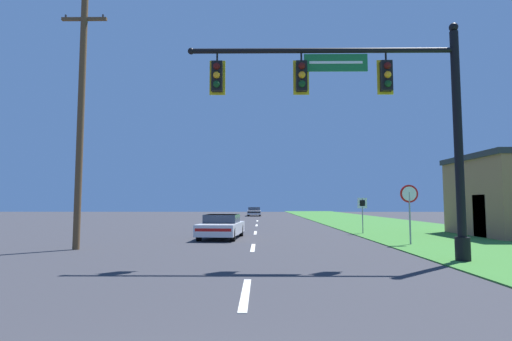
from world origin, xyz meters
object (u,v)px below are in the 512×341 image
at_px(signal_mast, 382,112).
at_px(route_sign_post, 362,207).
at_px(stop_sign, 409,201).
at_px(car_ahead, 222,226).
at_px(far_car, 254,212).
at_px(utility_pole_near, 81,116).

relative_size(signal_mast, route_sign_post, 4.25).
distance_m(stop_sign, route_sign_post, 6.16).
distance_m(car_ahead, route_sign_post, 8.42).
distance_m(far_car, stop_sign, 39.23).
bearing_deg(route_sign_post, utility_pole_near, -148.79).
height_order(car_ahead, stop_sign, stop_sign).
height_order(signal_mast, route_sign_post, signal_mast).
xyz_separation_m(car_ahead, route_sign_post, (7.85, 2.92, 0.92)).
distance_m(far_car, utility_pole_near, 40.98).
relative_size(signal_mast, far_car, 1.84).
height_order(signal_mast, car_ahead, signal_mast).
xyz_separation_m(route_sign_post, utility_pole_near, (-12.94, -7.84, 3.64)).
height_order(stop_sign, route_sign_post, stop_sign).
bearing_deg(far_car, utility_pole_near, -98.75).
relative_size(car_ahead, stop_sign, 1.79).
bearing_deg(signal_mast, far_car, 96.09).
relative_size(far_car, utility_pole_near, 0.47).
height_order(far_car, utility_pole_near, utility_pole_near).
bearing_deg(far_car, route_sign_post, -78.25).
distance_m(signal_mast, car_ahead, 10.64).
bearing_deg(signal_mast, car_ahead, 125.54).
xyz_separation_m(signal_mast, stop_sign, (2.55, 4.81, -2.72)).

